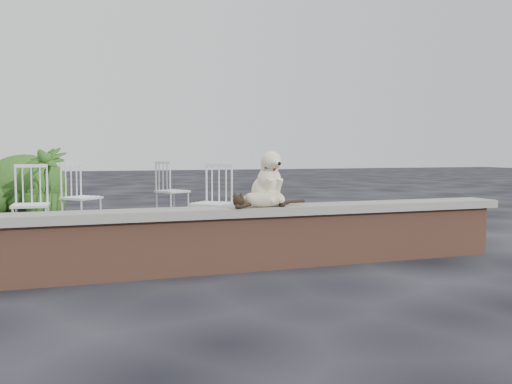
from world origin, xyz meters
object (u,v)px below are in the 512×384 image
object	(u,v)px
cat	(263,198)
chair_e	(172,190)
dog	(266,178)
potted_plant_b	(45,186)
chair_d	(212,202)
chair_a	(81,197)
chair_b	(31,204)

from	to	relation	value
cat	chair_e	size ratio (longest dim) A/B	1.00
dog	cat	distance (m)	0.25
cat	potted_plant_b	world-z (taller)	potted_plant_b
chair_d	potted_plant_b	world-z (taller)	potted_plant_b
dog	chair_a	xyz separation A→B (m)	(-1.54, 3.20, -0.37)
chair_a	potted_plant_b	size ratio (longest dim) A/B	0.81
cat	chair_d	size ratio (longest dim) A/B	1.00
chair_b	chair_a	size ratio (longest dim) A/B	1.00
cat	chair_d	distance (m)	1.84
dog	potted_plant_b	distance (m)	4.61
chair_d	cat	bearing A→B (deg)	-45.84
chair_e	chair_b	bearing A→B (deg)	103.85
cat	chair_b	size ratio (longest dim) A/B	1.00
chair_d	chair_a	size ratio (longest dim) A/B	1.00
dog	chair_b	bearing A→B (deg)	124.97
dog	chair_e	distance (m)	4.10
chair_d	potted_plant_b	size ratio (longest dim) A/B	0.81
potted_plant_b	dog	bearing A→B (deg)	-63.96
dog	chair_a	world-z (taller)	dog
chair_a	potted_plant_b	world-z (taller)	potted_plant_b
chair_a	chair_e	bearing A→B (deg)	-10.69
cat	chair_b	xyz separation A→B (m)	(-2.08, 2.38, -0.19)
chair_e	chair_d	xyz separation A→B (m)	(0.01, -2.41, 0.00)
cat	chair_b	world-z (taller)	chair_b
dog	chair_e	xyz separation A→B (m)	(-0.08, 4.08, -0.37)
chair_b	chair_e	bearing A→B (deg)	44.32
chair_d	potted_plant_b	distance (m)	3.13
cat	potted_plant_b	size ratio (longest dim) A/B	0.81
chair_e	cat	bearing A→B (deg)	152.14
chair_d	chair_e	bearing A→B (deg)	134.53
dog	potted_plant_b	world-z (taller)	potted_plant_b
cat	potted_plant_b	bearing A→B (deg)	105.32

